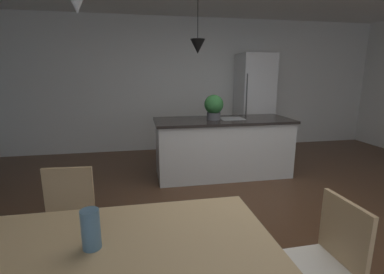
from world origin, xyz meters
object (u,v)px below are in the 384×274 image
at_px(dining_table, 104,260).
at_px(potted_plant_on_island, 214,106).
at_px(refrigerator, 254,103).
at_px(chair_far_left, 66,222).
at_px(kitchen_island, 223,147).
at_px(vase_on_dining_table, 91,229).
at_px(chair_kitchen_end, 321,265).

bearing_deg(dining_table, potted_plant_on_island, 64.84).
height_order(dining_table, refrigerator, refrigerator).
relative_size(chair_far_left, kitchen_island, 0.41).
bearing_deg(vase_on_dining_table, dining_table, -5.63).
height_order(kitchen_island, refrigerator, refrigerator).
height_order(kitchen_island, vase_on_dining_table, vase_on_dining_table).
xyz_separation_m(potted_plant_on_island, vase_on_dining_table, (-1.37, -2.80, -0.25)).
bearing_deg(vase_on_dining_table, kitchen_island, 61.46).
xyz_separation_m(chair_far_left, potted_plant_on_island, (1.70, 2.01, 0.63)).
xyz_separation_m(dining_table, potted_plant_on_island, (1.32, 2.81, 0.43)).
height_order(chair_kitchen_end, refrigerator, refrigerator).
bearing_deg(potted_plant_on_island, chair_far_left, -130.30).
relative_size(chair_far_left, vase_on_dining_table, 4.35).
bearing_deg(refrigerator, chair_kitchen_end, -107.62).
height_order(chair_far_left, potted_plant_on_island, potted_plant_on_island).
bearing_deg(dining_table, refrigerator, 58.56).
distance_m(chair_far_left, refrigerator, 4.52).
relative_size(dining_table, kitchen_island, 0.81).
height_order(dining_table, potted_plant_on_island, potted_plant_on_island).
bearing_deg(vase_on_dining_table, potted_plant_on_island, 63.99).
bearing_deg(chair_far_left, dining_table, -64.43).
bearing_deg(potted_plant_on_island, refrigerator, 48.01).
relative_size(kitchen_island, vase_on_dining_table, 10.61).
xyz_separation_m(kitchen_island, refrigerator, (1.08, 1.38, 0.53)).
bearing_deg(kitchen_island, chair_kitchen_end, -95.00).
distance_m(chair_kitchen_end, potted_plant_on_island, 2.88).
height_order(chair_far_left, refrigerator, refrigerator).
distance_m(dining_table, refrigerator, 4.92).
distance_m(chair_kitchen_end, refrigerator, 4.42).
distance_m(chair_far_left, kitchen_island, 2.74).
distance_m(dining_table, potted_plant_on_island, 3.13).
height_order(chair_kitchen_end, vase_on_dining_table, vase_on_dining_table).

